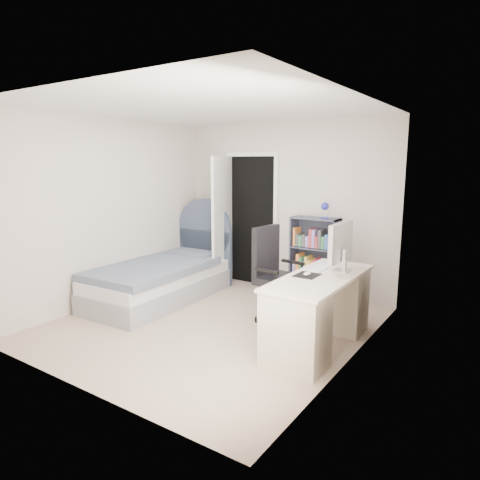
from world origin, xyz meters
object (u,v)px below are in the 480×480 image
Objects in this scene: bed at (164,277)px; office_chair at (275,270)px; floor_lamp at (217,252)px; nightstand at (200,253)px; desk at (320,308)px; bookcase at (315,263)px.

bed is 1.78m from office_chair.
bed is at bearing -101.27° from floor_lamp.
desk reaches higher than nightstand.
bookcase reaches higher than nightstand.
nightstand is 0.54× the size of office_chair.
bookcase is at bearing 86.22° from office_chair.
floor_lamp is 0.92× the size of bookcase.
bed is 1.92× the size of office_chair.
bookcase reaches higher than floor_lamp.
bed is 1.20m from nightstand.
office_chair is (2.04, -1.07, 0.22)m from nightstand.
nightstand is 0.49× the size of floor_lamp.
bookcase reaches higher than bed.
floor_lamp is 1.80m from office_chair.
bed reaches higher than floor_lamp.
bed is 1.61× the size of bookcase.
desk is (0.68, -1.37, -0.12)m from bookcase.
nightstand is 2.32m from office_chair.
bookcase reaches higher than desk.
bed is 1.75× the size of floor_lamp.
nightstand is at bearing 104.00° from bed.
office_chair is at bearing 2.72° from bed.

